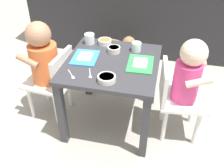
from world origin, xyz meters
name	(u,v)px	position (x,y,z in m)	size (l,w,h in m)	color
ground_plane	(112,119)	(0.00, 0.00, 0.00)	(7.00, 7.00, 0.00)	#9E998E
kitchen_cabinet_back	(138,6)	(0.00, 1.12, 0.46)	(2.16, 0.36, 0.92)	#232326
dining_table	(112,73)	(0.00, 0.00, 0.39)	(0.56, 0.58, 0.48)	#333338
seated_child_left	(45,60)	(-0.45, -0.01, 0.43)	(0.31, 0.31, 0.69)	white
seated_child_right	(185,79)	(0.44, 0.00, 0.42)	(0.31, 0.31, 0.67)	white
dog	(111,49)	(-0.16, 0.65, 0.21)	(0.41, 0.29, 0.32)	olive
food_tray_left	(85,57)	(-0.17, 0.01, 0.48)	(0.17, 0.21, 0.02)	#388CD8
food_tray_right	(140,64)	(0.17, 0.01, 0.48)	(0.16, 0.21, 0.02)	green
water_cup_left	(90,39)	(-0.21, 0.21, 0.51)	(0.07, 0.07, 0.07)	white
water_cup_right	(136,47)	(0.12, 0.17, 0.50)	(0.06, 0.06, 0.06)	white
veggie_bowl_far	(107,78)	(0.02, -0.21, 0.50)	(0.10, 0.10, 0.03)	silver
cereal_bowl_left_side	(105,42)	(-0.10, 0.22, 0.50)	(0.09, 0.09, 0.03)	white
veggie_bowl_near	(114,49)	(-0.02, 0.13, 0.50)	(0.08, 0.08, 0.03)	silver
spoon_by_left_tray	(72,75)	(-0.19, -0.20, 0.48)	(0.07, 0.09, 0.01)	silver
spoon_by_right_tray	(90,74)	(-0.09, -0.17, 0.48)	(0.05, 0.10, 0.01)	silver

